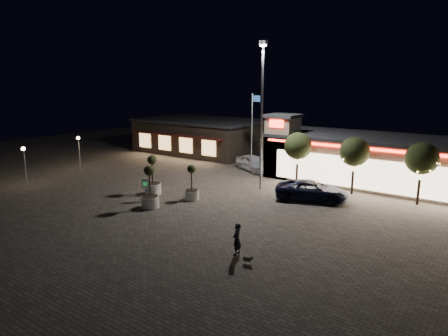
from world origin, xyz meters
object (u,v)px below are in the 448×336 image
Objects in this scene: white_sedan at (253,163)px; planter_left at (153,182)px; pedestrian at (237,239)px; valet_sign at (145,186)px; planter_mid at (150,195)px; pickup_truck at (312,191)px.

white_sedan is 12.57m from planter_left.
pedestrian is 0.97× the size of valet_sign.
pedestrian is 10.24m from planter_mid.
white_sedan is at bearing -156.28° from pedestrian.
planter_mid is (-9.75, 3.11, 0.11)m from pedestrian.
planter_mid is 1.70m from valet_sign.
valet_sign reaches higher than pedestrian.
pedestrian is at bearing -123.66° from white_sedan.
pickup_truck is 1.75× the size of planter_mid.
pickup_truck is at bearing 27.79° from planter_left.
planter_left is at bearing 99.70° from pickup_truck.
valet_sign is at bearing -157.15° from white_sedan.
white_sedan is 2.78× the size of pedestrian.
planter_mid is (-8.96, -8.70, 0.21)m from pickup_truck.
white_sedan is at bearing 80.12° from planter_left.
pickup_truck is 12.49m from planter_mid.
planter_mid is at bearing -151.49° from white_sedan.
planter_mid is (0.28, -15.07, 0.16)m from white_sedan.
pedestrian is (10.03, -18.18, 0.05)m from white_sedan.
white_sedan is at bearing 85.40° from valet_sign.
planter_mid reaches higher than white_sedan.
pickup_truck is at bearing 44.13° from planter_mid.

